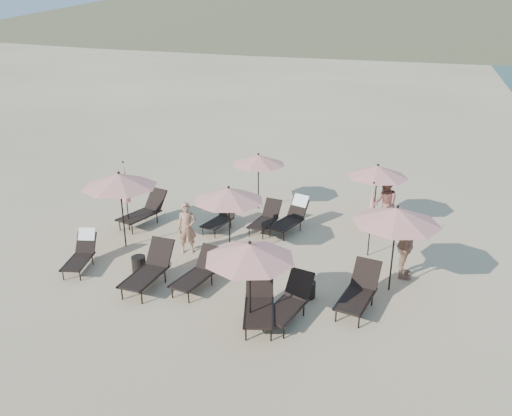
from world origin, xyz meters
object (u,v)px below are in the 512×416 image
(lounger_2, at_px, (198,272))
(lounger_5, at_px, (359,291))
(lounger_3, at_px, (259,302))
(beachgoer_c, at_px, (406,245))
(umbrella_open_5, at_px, (250,252))
(side_table_0, at_px, (139,264))
(umbrella_open_2, at_px, (397,216))
(umbrella_open_3, at_px, (258,160))
(umbrella_open_4, at_px, (378,171))
(umbrella_closed_1, at_px, (125,183))
(umbrella_open_0, at_px, (119,180))
(lounger_7, at_px, (221,218))
(beachgoer_b, at_px, (385,204))
(lounger_6, at_px, (144,210))
(lounger_8, at_px, (266,218))
(beachgoer_a, at_px, (187,228))
(side_table_1, at_px, (308,289))
(umbrella_open_1, at_px, (229,194))
(lounger_0, at_px, (81,252))
(lounger_1, at_px, (149,269))
(umbrella_closed_0, at_px, (372,205))
(lounger_4, at_px, (289,302))

(lounger_2, bearing_deg, lounger_5, 15.37)
(lounger_3, distance_m, beachgoer_c, 4.44)
(umbrella_open_5, xyz_separation_m, side_table_0, (-3.82, 1.41, -1.68))
(beachgoer_c, bearing_deg, umbrella_open_2, 160.07)
(umbrella_open_3, xyz_separation_m, umbrella_open_4, (4.19, -0.18, 0.06))
(lounger_5, height_order, umbrella_closed_1, umbrella_closed_1)
(umbrella_open_0, distance_m, beachgoer_c, 8.31)
(lounger_7, height_order, umbrella_closed_1, umbrella_closed_1)
(umbrella_closed_1, relative_size, beachgoer_b, 1.29)
(lounger_6, xyz_separation_m, lounger_8, (4.02, 0.95, -0.08))
(lounger_2, height_order, umbrella_open_3, umbrella_open_3)
(umbrella_closed_1, xyz_separation_m, beachgoer_a, (2.60, -0.80, -0.86))
(side_table_1, bearing_deg, umbrella_open_1, 152.61)
(lounger_7, relative_size, umbrella_open_4, 0.73)
(beachgoer_b, bearing_deg, side_table_1, -33.14)
(lounger_0, xyz_separation_m, umbrella_open_5, (5.48, -1.11, 1.46))
(lounger_7, distance_m, beachgoer_b, 5.38)
(lounger_6, distance_m, umbrella_open_1, 4.16)
(lounger_1, xyz_separation_m, lounger_6, (-2.39, 3.57, 0.01))
(umbrella_closed_0, bearing_deg, beachgoer_b, 85.13)
(lounger_5, height_order, side_table_1, lounger_5)
(umbrella_open_2, height_order, umbrella_open_3, umbrella_open_2)
(umbrella_open_1, distance_m, umbrella_open_4, 5.27)
(lounger_8, distance_m, umbrella_open_2, 5.26)
(umbrella_open_4, bearing_deg, beachgoer_c, -69.25)
(umbrella_open_1, bearing_deg, side_table_1, -27.39)
(lounger_7, distance_m, umbrella_open_3, 2.72)
(side_table_1, bearing_deg, side_table_0, -175.83)
(side_table_0, bearing_deg, lounger_4, -9.19)
(umbrella_open_1, xyz_separation_m, side_table_1, (2.72, -1.41, -1.73))
(lounger_3, bearing_deg, lounger_4, 5.92)
(lounger_1, relative_size, lounger_4, 1.05)
(umbrella_open_0, distance_m, beachgoer_b, 8.38)
(lounger_0, xyz_separation_m, side_table_1, (6.36, 0.64, -0.25))
(umbrella_open_1, relative_size, beachgoer_b, 1.20)
(lounger_3, distance_m, beachgoer_b, 6.66)
(lounger_2, height_order, beachgoer_a, beachgoer_a)
(side_table_1, xyz_separation_m, beachgoer_c, (2.16, 1.92, 0.75))
(lounger_0, bearing_deg, umbrella_open_0, 61.09)
(umbrella_open_4, xyz_separation_m, umbrella_closed_0, (0.18, -2.33, -0.33))
(umbrella_closed_0, height_order, beachgoer_a, umbrella_closed_0)
(lounger_2, distance_m, side_table_0, 1.92)
(lounger_1, bearing_deg, beachgoer_c, 24.50)
(lounger_2, bearing_deg, lounger_4, -2.81)
(lounger_7, bearing_deg, lounger_6, -159.65)
(lounger_1, relative_size, umbrella_open_0, 0.76)
(umbrella_open_4, bearing_deg, beachgoer_b, -39.05)
(lounger_0, distance_m, umbrella_open_3, 6.92)
(lounger_6, bearing_deg, umbrella_open_2, 1.79)
(umbrella_closed_1, bearing_deg, umbrella_open_1, -9.30)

